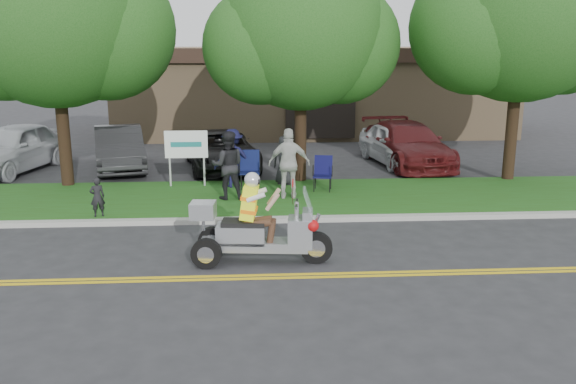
{
  "coord_description": "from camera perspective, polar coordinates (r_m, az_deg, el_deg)",
  "views": [
    {
      "loc": [
        -1.03,
        -11.15,
        4.27
      ],
      "look_at": [
        -0.2,
        2.0,
        1.01
      ],
      "focal_mm": 38.0,
      "sensor_mm": 36.0,
      "label": 1
    }
  ],
  "objects": [
    {
      "name": "curb",
      "position": [
        14.84,
        0.54,
        -2.57
      ],
      "size": [
        60.0,
        0.25,
        0.12
      ],
      "primitive_type": "cube",
      "color": "#A8A89E",
      "rests_on": "ground"
    },
    {
      "name": "tree_left",
      "position": [
        18.98,
        -20.87,
        14.78
      ],
      "size": [
        6.62,
        5.4,
        7.78
      ],
      "color": "#332114",
      "rests_on": "ground"
    },
    {
      "name": "spectator_adult_mid",
      "position": [
        16.49,
        -5.66,
        2.51
      ],
      "size": [
        0.91,
        0.72,
        1.85
      ],
      "primitive_type": "imported",
      "rotation": [
        0.0,
        0.0,
        3.16
      ],
      "color": "black",
      "rests_on": "grass_verge"
    },
    {
      "name": "ground",
      "position": [
        11.98,
        1.59,
        -6.98
      ],
      "size": [
        120.0,
        120.0,
        0.0
      ],
      "primitive_type": "plane",
      "color": "#28282B",
      "rests_on": "ground"
    },
    {
      "name": "grass_verge",
      "position": [
        16.91,
        0.02,
        -0.52
      ],
      "size": [
        60.0,
        4.0,
        0.1
      ],
      "primitive_type": "cube",
      "color": "#254D14",
      "rests_on": "ground"
    },
    {
      "name": "commercial_building",
      "position": [
        30.36,
        2.18,
        9.62
      ],
      "size": [
        18.0,
        8.2,
        4.0
      ],
      "color": "#9E7F5B",
      "rests_on": "ground"
    },
    {
      "name": "centerline_far",
      "position": [
        11.59,
        1.77,
        -7.69
      ],
      "size": [
        60.0,
        0.1,
        0.01
      ],
      "primitive_type": "cube",
      "color": "gold",
      "rests_on": "ground"
    },
    {
      "name": "parked_car_mid",
      "position": [
        20.9,
        -6.21,
        3.88
      ],
      "size": [
        2.96,
        5.05,
        1.32
      ],
      "primitive_type": "imported",
      "rotation": [
        0.0,
        0.0,
        0.17
      ],
      "color": "black",
      "rests_on": "ground"
    },
    {
      "name": "tree_right",
      "position": [
        19.91,
        21.17,
        15.19
      ],
      "size": [
        6.86,
        5.6,
        8.07
      ],
      "color": "#332114",
      "rests_on": "ground"
    },
    {
      "name": "child_left",
      "position": [
        15.52,
        -17.41,
        -0.45
      ],
      "size": [
        0.41,
        0.34,
        0.97
      ],
      "primitive_type": "imported",
      "rotation": [
        0.0,
        0.0,
        3.5
      ],
      "color": "black",
      "rests_on": "grass_verge"
    },
    {
      "name": "lawn_chair_b",
      "position": [
        17.53,
        3.29,
        1.99
      ],
      "size": [
        0.61,
        0.63,
        0.98
      ],
      "rotation": [
        0.0,
        0.0,
        -0.2
      ],
      "color": "black",
      "rests_on": "grass_verge"
    },
    {
      "name": "trike_scooter",
      "position": [
        12.02,
        -3.12,
        -3.7
      ],
      "size": [
        2.8,
        0.98,
        1.83
      ],
      "rotation": [
        0.0,
        0.0,
        -0.1
      ],
      "color": "black",
      "rests_on": "ground"
    },
    {
      "name": "parked_car_right",
      "position": [
        21.93,
        11.1,
        4.41
      ],
      "size": [
        2.72,
        5.39,
        1.5
      ],
      "primitive_type": "imported",
      "rotation": [
        0.0,
        0.0,
        0.12
      ],
      "color": "#531314",
      "rests_on": "ground"
    },
    {
      "name": "spectator_adult_right",
      "position": [
        16.49,
        0.11,
        2.68
      ],
      "size": [
        1.16,
        0.56,
        1.91
      ],
      "primitive_type": "imported",
      "rotation": [
        0.0,
        0.0,
        3.06
      ],
      "color": "silver",
      "rests_on": "grass_verge"
    },
    {
      "name": "spectator_chair_a",
      "position": [
        17.88,
        -5.2,
        3.18
      ],
      "size": [
        1.24,
        0.93,
        1.71
      ],
      "primitive_type": "imported",
      "rotation": [
        0.0,
        0.0,
        3.44
      ],
      "color": "#141439",
      "rests_on": "grass_verge"
    },
    {
      "name": "centerline_near",
      "position": [
        11.44,
        1.85,
        -7.98
      ],
      "size": [
        60.0,
        0.1,
        0.01
      ],
      "primitive_type": "cube",
      "color": "gold",
      "rests_on": "ground"
    },
    {
      "name": "parked_car_left",
      "position": [
        21.61,
        -15.51,
        3.97
      ],
      "size": [
        2.56,
        4.67,
        1.46
      ],
      "primitive_type": "imported",
      "rotation": [
        0.0,
        0.0,
        0.24
      ],
      "color": "#29282B",
      "rests_on": "ground"
    },
    {
      "name": "parked_car_far_left",
      "position": [
        22.41,
        -24.42,
        3.78
      ],
      "size": [
        3.01,
        5.08,
        1.62
      ],
      "primitive_type": "imported",
      "rotation": [
        0.0,
        0.0,
        -0.24
      ],
      "color": "#B9BBC1",
      "rests_on": "ground"
    },
    {
      "name": "business_sign",
      "position": [
        18.1,
        -9.49,
        4.13
      ],
      "size": [
        1.25,
        0.06,
        1.75
      ],
      "color": "silver",
      "rests_on": "ground"
    },
    {
      "name": "tree_mid",
      "position": [
        18.45,
        1.38,
        14.41
      ],
      "size": [
        5.88,
        4.8,
        7.05
      ],
      "color": "#332114",
      "rests_on": "ground"
    },
    {
      "name": "lawn_chair_a",
      "position": [
        17.81,
        -3.6,
        2.37
      ],
      "size": [
        0.58,
        0.6,
        1.09
      ],
      "rotation": [
        0.0,
        0.0,
        -0.01
      ],
      "color": "black",
      "rests_on": "grass_verge"
    },
    {
      "name": "spectator_chair_b",
      "position": [
        18.15,
        -0.32,
        3.02
      ],
      "size": [
        0.83,
        0.68,
        1.47
      ],
      "primitive_type": "imported",
      "rotation": [
        0.0,
        0.0,
        2.8
      ],
      "color": "black",
      "rests_on": "grass_verge"
    },
    {
      "name": "parked_car_far_right",
      "position": [
        22.16,
        10.17,
        4.49
      ],
      "size": [
        2.36,
        4.48,
        1.45
      ],
      "primitive_type": "imported",
      "rotation": [
        0.0,
        0.0,
        0.16
      ],
      "color": "silver",
      "rests_on": "ground"
    }
  ]
}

